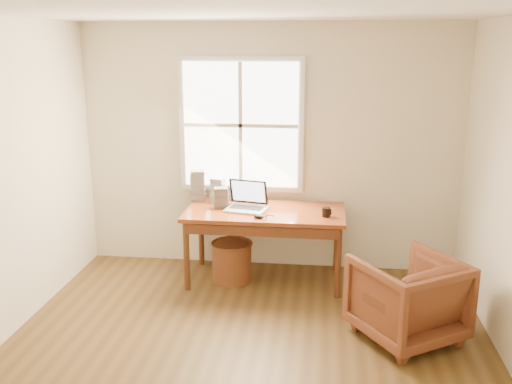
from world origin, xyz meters
TOP-DOWN VIEW (x-y plane):
  - room_shell at (-0.02, 0.16)m, footprint 4.04×4.54m
  - desk at (0.00, 1.80)m, footprint 1.60×0.80m
  - armchair at (1.29, 0.75)m, footprint 1.06×1.07m
  - wicker_stool at (-0.34, 1.74)m, footprint 0.50×0.50m
  - laptop at (-0.19, 1.77)m, footprint 0.50×0.51m
  - mouse at (-0.03, 1.53)m, footprint 0.12×0.10m
  - coffee_mug at (0.61, 1.66)m, footprint 0.11×0.11m
  - cd_stack_a at (-0.53, 2.05)m, footprint 0.15×0.14m
  - cd_stack_b at (-0.45, 1.85)m, footprint 0.16×0.14m
  - cd_stack_c at (-0.75, 2.08)m, footprint 0.16×0.15m
  - cd_stack_d at (-0.44, 2.14)m, footprint 0.16×0.15m

SIDE VIEW (x-z plane):
  - wicker_stool at x=-0.34m, z-range 0.00..0.40m
  - armchair at x=1.29m, z-range 0.00..0.71m
  - desk at x=0.00m, z-range 0.71..0.75m
  - mouse at x=-0.03m, z-range 0.75..0.79m
  - coffee_mug at x=0.61m, z-range 0.75..0.84m
  - cd_stack_d at x=-0.44m, z-range 0.75..0.92m
  - cd_stack_b at x=-0.45m, z-range 0.75..0.96m
  - cd_stack_a at x=-0.53m, z-range 0.75..1.01m
  - laptop at x=-0.19m, z-range 0.75..1.06m
  - cd_stack_c at x=-0.75m, z-range 0.75..1.08m
  - room_shell at x=-0.02m, z-range 0.00..2.64m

